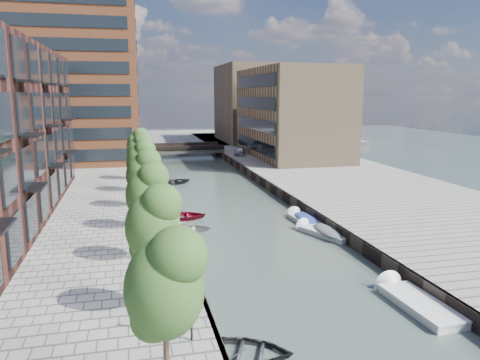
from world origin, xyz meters
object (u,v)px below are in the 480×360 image
object	(u,v)px
tree_6	(137,143)
sloop_2	(179,219)
motorboat_4	(322,232)
sloop_1	(245,356)
bridge	(185,149)
car	(240,151)
tree_2	(147,191)
motorboat_3	(303,219)
tree_1	(153,222)
tree_0	(164,282)
sloop_3	(183,231)
tree_3	(143,172)
motorboat_2	(412,302)
sloop_4	(174,184)
tree_4	(140,159)
tree_5	(139,150)

from	to	relation	value
tree_6	sloop_2	world-z (taller)	tree_6
tree_6	motorboat_4	size ratio (longest dim) A/B	1.14
sloop_1	bridge	bearing A→B (deg)	17.56
motorboat_4	car	xyz separation A→B (m)	(3.16, 41.72, 1.46)
tree_2	motorboat_3	distance (m)	17.34
bridge	car	bearing A→B (deg)	-39.29
tree_2	sloop_2	distance (m)	14.18
tree_1	tree_2	size ratio (longest dim) A/B	1.00
bridge	tree_0	distance (m)	68.64
sloop_1	sloop_3	size ratio (longest dim) A/B	0.92
tree_2	motorboat_4	world-z (taller)	tree_2
tree_6	motorboat_4	xyz separation A→B (m)	(13.71, -22.57, -5.11)
tree_2	tree_3	bearing A→B (deg)	90.00
sloop_2	motorboat_4	distance (m)	12.91
tree_3	sloop_2	xyz separation A→B (m)	(3.10, 5.78, -5.31)
bridge	motorboat_2	distance (m)	61.41
sloop_1	motorboat_4	xyz separation A→B (m)	(10.14, 15.47, 0.20)
tree_6	sloop_3	xyz separation A→B (m)	(3.10, -19.02, -5.31)
sloop_4	car	xyz separation A→B (m)	(12.64, 17.54, 1.67)
tree_1	sloop_3	distance (m)	17.12
bridge	sloop_3	distance (m)	45.36
sloop_4	motorboat_2	distance (m)	37.95
tree_0	tree_4	xyz separation A→B (m)	(0.00, 28.00, 0.00)
tree_0	sloop_2	bearing A→B (deg)	83.40
tree_5	car	world-z (taller)	tree_5
tree_6	sloop_3	world-z (taller)	tree_6
sloop_2	sloop_4	size ratio (longest dim) A/B	1.05
sloop_4	motorboat_4	bearing A→B (deg)	-179.34
bridge	tree_6	bearing A→B (deg)	-108.10
tree_0	tree_2	distance (m)	14.00
tree_2	sloop_3	world-z (taller)	tree_2
motorboat_3	sloop_1	bearing A→B (deg)	-117.36
tree_6	motorboat_2	size ratio (longest dim) A/B	1.06
sloop_2	motorboat_2	size ratio (longest dim) A/B	0.88
tree_0	sloop_3	world-z (taller)	tree_0
tree_2	sloop_3	distance (m)	10.88
tree_1	motorboat_2	xyz separation A→B (m)	(13.42, -0.20, -5.20)
bridge	sloop_1	bearing A→B (deg)	-94.40
sloop_4	motorboat_2	xyz separation A→B (m)	(9.20, -36.82, 0.11)
tree_3	sloop_2	bearing A→B (deg)	61.79
motorboat_3	sloop_2	bearing A→B (deg)	162.31
tree_1	sloop_4	world-z (taller)	tree_1
tree_1	motorboat_2	distance (m)	14.40
sloop_4	motorboat_2	bearing A→B (deg)	173.27
sloop_2	tree_6	bearing A→B (deg)	16.77
tree_0	motorboat_4	world-z (taller)	tree_0
sloop_2	sloop_3	distance (m)	3.80
motorboat_3	sloop_4	bearing A→B (deg)	114.98
tree_3	motorboat_3	size ratio (longest dim) A/B	1.23
tree_0	sloop_2	world-z (taller)	tree_0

